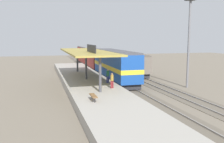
{
  "coord_description": "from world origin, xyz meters",
  "views": [
    {
      "loc": [
        -10.27,
        -31.82,
        6.37
      ],
      "look_at": [
        -1.38,
        -1.24,
        2.0
      ],
      "focal_mm": 39.17,
      "sensor_mm": 36.0,
      "label": 1
    }
  ],
  "objects_px": {
    "locomotive": "(115,65)",
    "freight_car": "(130,63)",
    "light_mast": "(190,22)",
    "platform_bench": "(93,96)",
    "person_walking": "(112,80)",
    "passenger_carriage_single": "(91,57)",
    "person_waiting": "(108,75)"
  },
  "relations": [
    {
      "from": "platform_bench",
      "to": "locomotive",
      "type": "height_order",
      "value": "locomotive"
    },
    {
      "from": "locomotive",
      "to": "light_mast",
      "type": "distance_m",
      "value": 11.83
    },
    {
      "from": "passenger_carriage_single",
      "to": "light_mast",
      "type": "xyz_separation_m",
      "value": [
        7.8,
        -24.57,
        6.08
      ]
    },
    {
      "from": "locomotive",
      "to": "person_walking",
      "type": "xyz_separation_m",
      "value": [
        -2.91,
        -8.47,
        -0.56
      ]
    },
    {
      "from": "person_waiting",
      "to": "person_walking",
      "type": "bearing_deg",
      "value": -97.4
    },
    {
      "from": "locomotive",
      "to": "passenger_carriage_single",
      "type": "height_order",
      "value": "locomotive"
    },
    {
      "from": "locomotive",
      "to": "person_waiting",
      "type": "bearing_deg",
      "value": -115.87
    },
    {
      "from": "platform_bench",
      "to": "person_walking",
      "type": "distance_m",
      "value": 5.7
    },
    {
      "from": "platform_bench",
      "to": "person_waiting",
      "type": "xyz_separation_m",
      "value": [
        3.53,
        8.13,
        0.51
      ]
    },
    {
      "from": "passenger_carriage_single",
      "to": "person_walking",
      "type": "height_order",
      "value": "passenger_carriage_single"
    },
    {
      "from": "freight_car",
      "to": "passenger_carriage_single",
      "type": "bearing_deg",
      "value": 111.29
    },
    {
      "from": "freight_car",
      "to": "person_walking",
      "type": "xyz_separation_m",
      "value": [
        -7.51,
        -14.67,
        -0.12
      ]
    },
    {
      "from": "passenger_carriage_single",
      "to": "platform_bench",
      "type": "bearing_deg",
      "value": -100.87
    },
    {
      "from": "locomotive",
      "to": "person_walking",
      "type": "height_order",
      "value": "locomotive"
    },
    {
      "from": "platform_bench",
      "to": "light_mast",
      "type": "height_order",
      "value": "light_mast"
    },
    {
      "from": "platform_bench",
      "to": "light_mast",
      "type": "bearing_deg",
      "value": 25.77
    },
    {
      "from": "light_mast",
      "to": "platform_bench",
      "type": "bearing_deg",
      "value": -154.23
    },
    {
      "from": "passenger_carriage_single",
      "to": "person_walking",
      "type": "bearing_deg",
      "value": -96.27
    },
    {
      "from": "locomotive",
      "to": "freight_car",
      "type": "distance_m",
      "value": 7.73
    },
    {
      "from": "freight_car",
      "to": "person_waiting",
      "type": "distance_m",
      "value": 13.33
    },
    {
      "from": "platform_bench",
      "to": "freight_car",
      "type": "relative_size",
      "value": 0.14
    },
    {
      "from": "freight_car",
      "to": "person_walking",
      "type": "relative_size",
      "value": 7.02
    },
    {
      "from": "locomotive",
      "to": "person_walking",
      "type": "bearing_deg",
      "value": -108.96
    },
    {
      "from": "platform_bench",
      "to": "locomotive",
      "type": "relative_size",
      "value": 0.12
    },
    {
      "from": "person_waiting",
      "to": "platform_bench",
      "type": "bearing_deg",
      "value": -113.45
    },
    {
      "from": "locomotive",
      "to": "freight_car",
      "type": "relative_size",
      "value": 1.2
    },
    {
      "from": "passenger_carriage_single",
      "to": "freight_car",
      "type": "height_order",
      "value": "passenger_carriage_single"
    },
    {
      "from": "freight_car",
      "to": "platform_bench",
      "type": "bearing_deg",
      "value": -118.62
    },
    {
      "from": "locomotive",
      "to": "freight_car",
      "type": "height_order",
      "value": "locomotive"
    },
    {
      "from": "platform_bench",
      "to": "person_walking",
      "type": "height_order",
      "value": "person_walking"
    },
    {
      "from": "platform_bench",
      "to": "freight_car",
      "type": "bearing_deg",
      "value": 61.38
    },
    {
      "from": "locomotive",
      "to": "light_mast",
      "type": "height_order",
      "value": "light_mast"
    }
  ]
}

